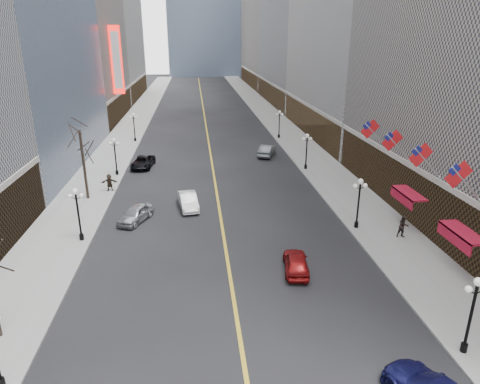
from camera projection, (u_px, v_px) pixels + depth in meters
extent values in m
cube|color=gray|center=(287.00, 133.00, 75.51)|extent=(6.00, 230.00, 0.15)
cube|color=gray|center=(125.00, 136.00, 72.73)|extent=(6.00, 230.00, 0.15)
cube|color=gold|center=(206.00, 124.00, 83.49)|extent=(0.25, 200.00, 0.02)
cube|color=#4E3C34|center=(437.00, 203.00, 36.77)|extent=(2.80, 41.00, 5.00)
cube|color=#4E3C34|center=(315.00, 120.00, 73.22)|extent=(2.80, 35.00, 5.00)
cube|color=#9C9C9E|center=(325.00, 1.00, 102.56)|extent=(26.00, 40.00, 48.00)
cube|color=#4E3C34|center=(275.00, 93.00, 108.73)|extent=(2.80, 39.00, 5.00)
cube|color=#4E3C34|center=(252.00, 78.00, 148.91)|extent=(2.80, 45.00, 5.00)
cube|color=#4E3C34|center=(114.00, 107.00, 87.32)|extent=(2.80, 29.00, 5.00)
cube|color=#4E3C34|center=(135.00, 88.00, 119.09)|extent=(2.80, 37.00, 5.00)
cylinder|color=black|center=(464.00, 347.00, 22.85)|extent=(0.36, 0.36, 0.50)
cylinder|color=black|center=(470.00, 320.00, 22.25)|extent=(0.16, 0.16, 4.00)
sphere|color=white|center=(478.00, 282.00, 21.47)|extent=(0.44, 0.44, 0.44)
sphere|color=white|center=(468.00, 289.00, 21.56)|extent=(0.36, 0.36, 0.36)
cylinder|color=black|center=(356.00, 225.00, 37.80)|extent=(0.36, 0.36, 0.50)
cylinder|color=black|center=(358.00, 206.00, 37.20)|extent=(0.16, 0.16, 4.00)
sphere|color=white|center=(361.00, 181.00, 36.42)|extent=(0.44, 0.44, 0.44)
sphere|color=white|center=(355.00, 186.00, 36.51)|extent=(0.36, 0.36, 0.36)
sphere|color=white|center=(365.00, 185.00, 36.60)|extent=(0.36, 0.36, 0.36)
cylinder|color=black|center=(306.00, 167.00, 54.62)|extent=(0.36, 0.36, 0.50)
cylinder|color=black|center=(306.00, 153.00, 54.02)|extent=(0.16, 0.16, 4.00)
sphere|color=white|center=(307.00, 136.00, 53.24)|extent=(0.44, 0.44, 0.44)
sphere|color=white|center=(304.00, 139.00, 53.33)|extent=(0.36, 0.36, 0.36)
sphere|color=white|center=(311.00, 139.00, 53.42)|extent=(0.36, 0.36, 0.36)
cylinder|color=black|center=(279.00, 136.00, 71.44)|extent=(0.36, 0.36, 0.50)
cylinder|color=black|center=(279.00, 126.00, 70.85)|extent=(0.16, 0.16, 4.00)
sphere|color=white|center=(280.00, 112.00, 70.06)|extent=(0.44, 0.44, 0.44)
sphere|color=white|center=(277.00, 114.00, 70.15)|extent=(0.36, 0.36, 0.36)
sphere|color=white|center=(282.00, 114.00, 70.24)|extent=(0.36, 0.36, 0.36)
cylinder|color=black|center=(1.00, 383.00, 20.51)|extent=(0.36, 0.36, 0.50)
cylinder|color=black|center=(82.00, 237.00, 35.46)|extent=(0.36, 0.36, 0.50)
cylinder|color=black|center=(79.00, 218.00, 34.86)|extent=(0.16, 0.16, 4.00)
sphere|color=white|center=(75.00, 191.00, 34.08)|extent=(0.44, 0.44, 0.44)
sphere|color=white|center=(70.00, 196.00, 34.17)|extent=(0.36, 0.36, 0.36)
sphere|color=white|center=(82.00, 196.00, 34.26)|extent=(0.36, 0.36, 0.36)
cylinder|color=black|center=(117.00, 173.00, 52.28)|extent=(0.36, 0.36, 0.50)
cylinder|color=black|center=(116.00, 159.00, 51.68)|extent=(0.16, 0.16, 4.00)
sphere|color=white|center=(114.00, 140.00, 50.90)|extent=(0.44, 0.44, 0.44)
sphere|color=white|center=(110.00, 143.00, 50.99)|extent=(0.36, 0.36, 0.36)
sphere|color=white|center=(118.00, 143.00, 51.08)|extent=(0.36, 0.36, 0.36)
cylinder|color=black|center=(135.00, 139.00, 69.10)|extent=(0.36, 0.36, 0.50)
cylinder|color=black|center=(134.00, 129.00, 68.50)|extent=(0.16, 0.16, 4.00)
sphere|color=white|center=(133.00, 114.00, 67.72)|extent=(0.44, 0.44, 0.44)
sphere|color=white|center=(130.00, 117.00, 67.81)|extent=(0.36, 0.36, 0.36)
sphere|color=white|center=(136.00, 117.00, 67.90)|extent=(0.36, 0.36, 0.36)
cylinder|color=#B2B2B7|center=(466.00, 184.00, 28.53)|extent=(2.49, 0.12, 2.49)
cube|color=red|center=(459.00, 175.00, 28.25)|extent=(1.94, 0.04, 1.94)
cube|color=navy|center=(455.00, 170.00, 28.09)|extent=(0.88, 0.06, 0.88)
cylinder|color=#B2B2B7|center=(428.00, 163.00, 33.21)|extent=(2.49, 0.12, 2.49)
cube|color=red|center=(421.00, 155.00, 32.92)|extent=(1.94, 0.04, 1.94)
cube|color=navy|center=(417.00, 151.00, 32.76)|extent=(0.88, 0.06, 0.88)
cylinder|color=#B2B2B7|center=(398.00, 147.00, 37.88)|extent=(2.49, 0.12, 2.49)
cube|color=red|center=(392.00, 140.00, 37.59)|extent=(1.94, 0.04, 1.94)
cube|color=navy|center=(389.00, 137.00, 37.44)|extent=(0.88, 0.06, 0.88)
cylinder|color=#B2B2B7|center=(376.00, 135.00, 42.55)|extent=(2.49, 0.12, 2.49)
cube|color=red|center=(370.00, 129.00, 42.26)|extent=(1.94, 0.04, 1.94)
cube|color=navy|center=(367.00, 125.00, 42.11)|extent=(0.88, 0.06, 0.88)
cube|color=maroon|center=(464.00, 232.00, 29.82)|extent=(1.40, 4.00, 0.15)
cube|color=maroon|center=(454.00, 238.00, 29.89)|extent=(0.10, 4.00, 0.90)
cube|color=maroon|center=(409.00, 193.00, 37.29)|extent=(1.40, 4.00, 0.15)
cube|color=maroon|center=(401.00, 198.00, 37.36)|extent=(0.10, 4.00, 0.90)
cube|color=red|center=(117.00, 60.00, 77.81)|extent=(2.00, 0.50, 12.00)
cube|color=white|center=(117.00, 60.00, 77.82)|extent=(1.40, 0.55, 10.00)
cylinder|color=#2D231C|center=(84.00, 165.00, 43.49)|extent=(0.28, 0.28, 7.20)
imported|color=#A1A4A8|center=(136.00, 214.00, 39.19)|extent=(3.43, 4.76, 1.50)
imported|color=silver|center=(188.00, 201.00, 42.23)|extent=(2.25, 4.83, 1.53)
imported|color=black|center=(143.00, 162.00, 55.45)|extent=(3.04, 5.48, 1.45)
imported|color=maroon|center=(296.00, 262.00, 30.81)|extent=(2.28, 4.44, 1.45)
imported|color=#4D5255|center=(267.00, 150.00, 60.81)|extent=(3.36, 5.25, 1.63)
imported|color=black|center=(403.00, 227.00, 35.66)|extent=(0.94, 0.52, 1.93)
imported|color=black|center=(109.00, 182.00, 46.54)|extent=(1.78, 0.61, 1.89)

